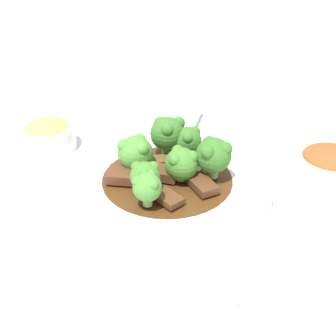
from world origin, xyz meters
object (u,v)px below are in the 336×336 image
object	(u,v)px
main_plate	(168,181)
side_bowl_kimchi	(331,164)
broccoli_floret_5	(214,156)
side_bowl_appetizer	(48,134)
broccoli_floret_1	(148,187)
beef_strip_4	(203,184)
broccoli_floret_4	(136,152)
serving_spoon	(182,143)
broccoli_floret_2	(182,163)
broccoli_floret_3	(188,140)
sauce_dish	(207,297)
broccoli_floret_6	(170,133)
beef_strip_1	(125,175)
beef_strip_2	(160,174)
beef_strip_3	(157,162)
broccoli_floret_0	(146,176)
beef_strip_0	(170,198)

from	to	relation	value
main_plate	side_bowl_kimchi	world-z (taller)	side_bowl_kimchi
broccoli_floret_5	side_bowl_appetizer	distance (m)	0.30
broccoli_floret_1	beef_strip_4	bearing A→B (deg)	119.03
broccoli_floret_4	serving_spoon	world-z (taller)	broccoli_floret_4
broccoli_floret_5	broccoli_floret_2	bearing A→B (deg)	-85.60
broccoli_floret_3	sauce_dish	size ratio (longest dim) A/B	0.70
broccoli_floret_5	side_bowl_kimchi	bearing A→B (deg)	98.99
broccoli_floret_5	broccoli_floret_6	xyz separation A→B (m)	(-0.07, -0.06, 0.00)
serving_spoon	side_bowl_kimchi	xyz separation A→B (m)	(0.07, 0.23, -0.00)
beef_strip_1	sauce_dish	bearing A→B (deg)	25.78
main_plate	broccoli_floret_2	distance (m)	0.04
beef_strip_2	side_bowl_kimchi	size ratio (longest dim) A/B	0.56
broccoli_floret_1	main_plate	bearing A→B (deg)	159.50
beef_strip_4	side_bowl_kimchi	bearing A→B (deg)	105.22
beef_strip_3	broccoli_floret_6	distance (m)	0.05
broccoli_floret_5	side_bowl_kimchi	xyz separation A→B (m)	(-0.03, 0.18, -0.03)
main_plate	broccoli_floret_3	size ratio (longest dim) A/B	6.27
beef_strip_1	broccoli_floret_3	bearing A→B (deg)	125.60
broccoli_floret_2	main_plate	bearing A→B (deg)	-108.82
side_bowl_appetizer	broccoli_floret_5	bearing A→B (deg)	65.05
beef_strip_2	broccoli_floret_3	bearing A→B (deg)	146.69
broccoli_floret_0	broccoli_floret_4	bearing A→B (deg)	-165.76
broccoli_floret_0	broccoli_floret_6	xyz separation A→B (m)	(-0.11, 0.03, 0.01)
beef_strip_0	broccoli_floret_4	xyz separation A→B (m)	(-0.08, -0.05, 0.03)
broccoli_floret_6	beef_strip_2	bearing A→B (deg)	-12.08
beef_strip_3	beef_strip_4	distance (m)	0.09
broccoli_floret_5	broccoli_floret_6	size ratio (longest dim) A/B	0.99
broccoli_floret_3	sauce_dish	distance (m)	0.29
beef_strip_0	broccoli_floret_3	distance (m)	0.13
broccoli_floret_2	broccoli_floret_0	bearing A→B (deg)	-52.28
broccoli_floret_6	sauce_dish	distance (m)	0.30
beef_strip_3	broccoli_floret_0	size ratio (longest dim) A/B	1.42
broccoli_floret_0	broccoli_floret_5	bearing A→B (deg)	113.84
broccoli_floret_6	side_bowl_kimchi	xyz separation A→B (m)	(0.04, 0.25, -0.03)
beef_strip_0	beef_strip_2	bearing A→B (deg)	-165.77
beef_strip_2	serving_spoon	distance (m)	0.10
beef_strip_4	beef_strip_0	bearing A→B (deg)	-55.93
broccoli_floret_3	broccoli_floret_5	distance (m)	0.07
broccoli_floret_4	sauce_dish	world-z (taller)	broccoli_floret_4
beef_strip_1	beef_strip_3	xyz separation A→B (m)	(-0.04, 0.05, -0.00)
beef_strip_2	main_plate	bearing A→B (deg)	111.24
broccoli_floret_0	broccoli_floret_3	world-z (taller)	same
beef_strip_2	broccoli_floret_6	size ratio (longest dim) A/B	0.97
side_bowl_kimchi	beef_strip_1	bearing A→B (deg)	-84.08
beef_strip_0	broccoli_floret_4	size ratio (longest dim) A/B	0.94
beef_strip_2	beef_strip_4	xyz separation A→B (m)	(0.02, 0.06, -0.00)
broccoli_floret_3	side_bowl_kimchi	distance (m)	0.23
broccoli_floret_6	sauce_dish	size ratio (longest dim) A/B	0.88
main_plate	side_bowl_appetizer	size ratio (longest dim) A/B	3.32
beef_strip_1	broccoli_floret_6	distance (m)	0.11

